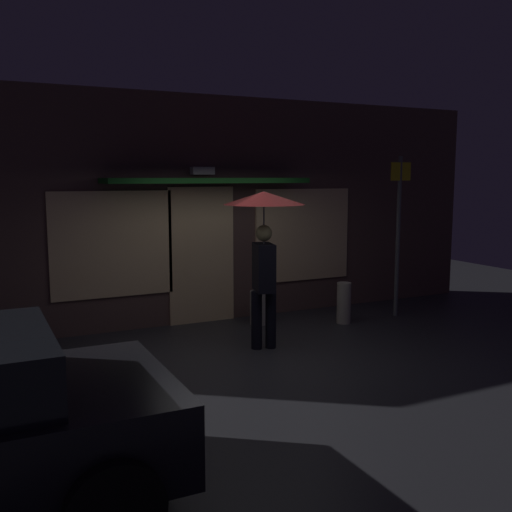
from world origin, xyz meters
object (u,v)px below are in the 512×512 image
object	(u,v)px
street_sign_post	(398,227)
sidewalk_bollard_2	(344,303)
person_with_umbrella	(264,228)
sidewalk_bollard	(258,308)

from	to	relation	value
street_sign_post	sidewalk_bollard_2	world-z (taller)	street_sign_post
person_with_umbrella	sidewalk_bollard_2	xyz separation A→B (m)	(1.79, 0.67, -1.34)
sidewalk_bollard	sidewalk_bollard_2	size ratio (longest dim) A/B	0.81
person_with_umbrella	sidewalk_bollard_2	bearing A→B (deg)	124.78
person_with_umbrella	sidewalk_bollard	size ratio (longest dim) A/B	3.99
sidewalk_bollard_2	sidewalk_bollard	bearing A→B (deg)	157.02
sidewalk_bollard	sidewalk_bollard_2	bearing A→B (deg)	-22.98
sidewalk_bollard	street_sign_post	bearing A→B (deg)	-11.86
street_sign_post	sidewalk_bollard_2	distance (m)	1.62
street_sign_post	sidewalk_bollard_2	bearing A→B (deg)	-177.85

